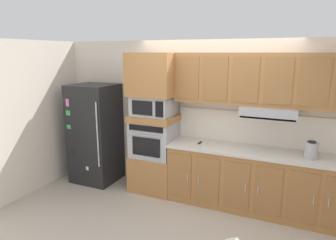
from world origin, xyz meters
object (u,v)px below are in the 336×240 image
at_px(refrigerator, 95,133).
at_px(electric_kettle, 311,150).
at_px(built_in_oven, 154,139).
at_px(microwave, 154,106).
at_px(screwdriver, 200,143).

bearing_deg(refrigerator, electric_kettle, 0.33).
distance_m(refrigerator, built_in_oven, 1.15).
distance_m(built_in_oven, electric_kettle, 2.36).
bearing_deg(electric_kettle, refrigerator, -179.67).
relative_size(refrigerator, microwave, 2.73).
bearing_deg(screwdriver, refrigerator, -178.37).
bearing_deg(refrigerator, built_in_oven, 3.36).
bearing_deg(screwdriver, electric_kettle, -1.31).
bearing_deg(built_in_oven, screwdriver, -0.84).
bearing_deg(microwave, screwdriver, -0.84).
distance_m(built_in_oven, microwave, 0.56).
xyz_separation_m(refrigerator, microwave, (1.15, 0.07, 0.58)).
bearing_deg(microwave, built_in_oven, 179.23).
bearing_deg(built_in_oven, microwave, -0.77).
distance_m(microwave, electric_kettle, 2.40).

